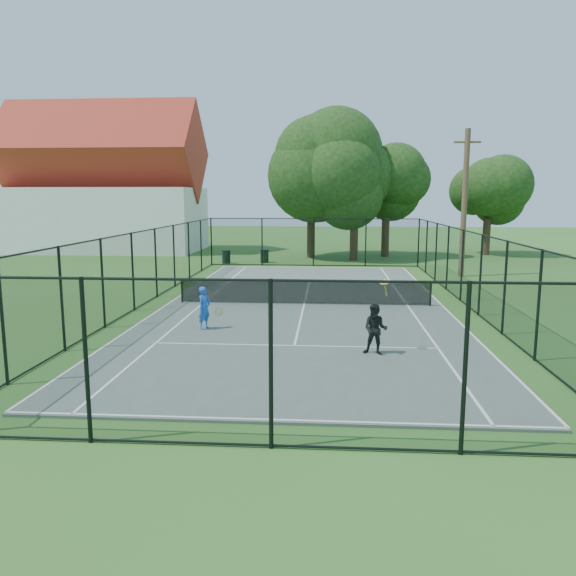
# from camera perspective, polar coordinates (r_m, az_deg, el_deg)

# --- Properties ---
(ground) EXTENTS (120.00, 120.00, 0.00)m
(ground) POSITION_cam_1_polar(r_m,az_deg,el_deg) (22.62, 1.66, -1.79)
(ground) COLOR #375B1F
(tennis_court) EXTENTS (11.00, 24.00, 0.06)m
(tennis_court) POSITION_cam_1_polar(r_m,az_deg,el_deg) (22.62, 1.66, -1.71)
(tennis_court) COLOR #4E5C56
(tennis_court) RESTS_ON ground
(tennis_net) EXTENTS (10.08, 0.08, 0.95)m
(tennis_net) POSITION_cam_1_polar(r_m,az_deg,el_deg) (22.52, 1.67, -0.34)
(tennis_net) COLOR black
(tennis_net) RESTS_ON tennis_court
(fence) EXTENTS (13.10, 26.10, 3.00)m
(fence) POSITION_cam_1_polar(r_m,az_deg,el_deg) (22.38, 1.68, 1.99)
(fence) COLOR black
(fence) RESTS_ON ground
(tree_near_left) EXTENTS (7.73, 7.73, 10.08)m
(tree_near_left) POSITION_cam_1_polar(r_m,az_deg,el_deg) (40.20, 2.39, 11.95)
(tree_near_left) COLOR #332114
(tree_near_left) RESTS_ON ground
(tree_near_mid) EXTENTS (5.81, 5.81, 7.60)m
(tree_near_mid) POSITION_cam_1_polar(r_m,az_deg,el_deg) (38.63, 6.80, 9.73)
(tree_near_mid) COLOR #332114
(tree_near_mid) RESTS_ON ground
(tree_near_right) EXTENTS (5.39, 5.39, 7.44)m
(tree_near_right) POSITION_cam_1_polar(r_m,az_deg,el_deg) (41.38, 9.98, 9.69)
(tree_near_right) COLOR #332114
(tree_near_right) RESTS_ON ground
(tree_far_right) EXTENTS (4.78, 4.78, 6.32)m
(tree_far_right) POSITION_cam_1_polar(r_m,az_deg,el_deg) (44.43, 19.68, 8.21)
(tree_far_right) COLOR #332114
(tree_far_right) RESTS_ON ground
(building) EXTENTS (15.30, 8.15, 11.87)m
(building) POSITION_cam_1_polar(r_m,az_deg,el_deg) (47.69, -18.21, 9.55)
(building) COLOR silver
(building) RESTS_ON ground
(trash_bin_left) EXTENTS (0.58, 0.58, 0.86)m
(trash_bin_left) POSITION_cam_1_polar(r_m,az_deg,el_deg) (36.98, -6.30, 3.18)
(trash_bin_left) COLOR black
(trash_bin_left) RESTS_ON ground
(trash_bin_right) EXTENTS (0.58, 0.58, 0.88)m
(trash_bin_right) POSITION_cam_1_polar(r_m,az_deg,el_deg) (37.15, -2.41, 3.27)
(trash_bin_right) COLOR black
(trash_bin_right) RESTS_ON ground
(utility_pole) EXTENTS (1.40, 0.30, 7.89)m
(utility_pole) POSITION_cam_1_polar(r_m,az_deg,el_deg) (32.02, 17.48, 8.27)
(utility_pole) COLOR #4C3823
(utility_pole) RESTS_ON ground
(player_blue) EXTENTS (0.85, 0.61, 1.40)m
(player_blue) POSITION_cam_1_polar(r_m,az_deg,el_deg) (18.48, -8.48, -2.01)
(player_blue) COLOR blue
(player_blue) RESTS_ON tennis_court
(player_black) EXTENTS (0.80, 1.02, 2.02)m
(player_black) POSITION_cam_1_polar(r_m,az_deg,el_deg) (15.54, 8.88, -4.15)
(player_black) COLOR black
(player_black) RESTS_ON tennis_court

